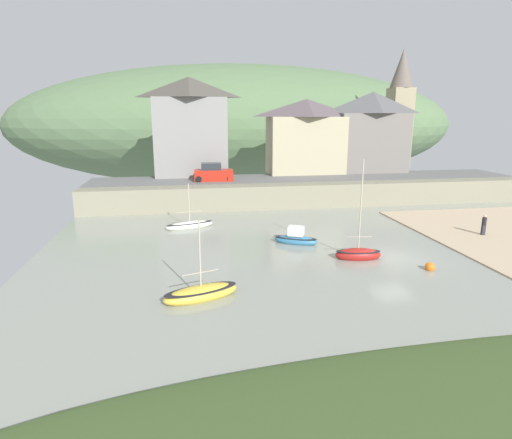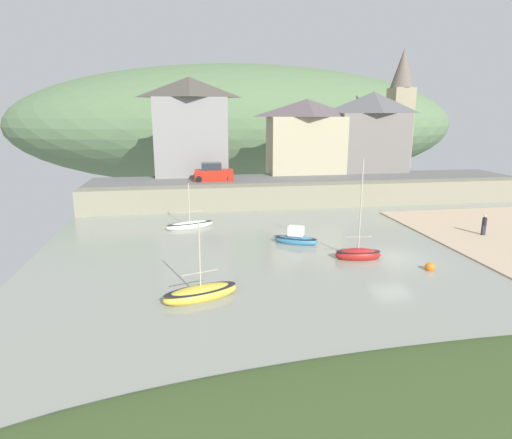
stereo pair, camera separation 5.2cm
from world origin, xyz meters
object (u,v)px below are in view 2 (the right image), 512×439
church_with_spire (400,108)px  person_on_slipway (484,224)px  waterfront_building_right (372,132)px  sailboat_nearest_shore (296,239)px  waterfront_building_centre (306,136)px  parked_car_near_slipway (213,173)px  sailboat_far_left (201,293)px  mooring_buoy (430,267)px  motorboat_with_cabin (190,225)px  waterfront_building_left (190,127)px  dinghy_open_wooden (358,254)px

church_with_spire → person_on_slipway: (-5.11, -25.28, -9.25)m
waterfront_building_right → church_with_spire: size_ratio=0.63×
sailboat_nearest_shore → person_on_slipway: 15.15m
waterfront_building_centre → church_with_spire: size_ratio=0.61×
waterfront_building_centre → parked_car_near_slipway: 12.85m
waterfront_building_centre → parked_car_near_slipway: bearing=-158.6°
waterfront_building_right → sailboat_far_left: waterfront_building_right is taller
waterfront_building_centre → mooring_buoy: (0.35, -27.69, -6.67)m
sailboat_far_left → sailboat_nearest_shore: sailboat_far_left is taller
waterfront_building_right → sailboat_nearest_shore: waterfront_building_right is taller
mooring_buoy → sailboat_far_left: bearing=-172.0°
person_on_slipway → waterfront_building_centre: bearing=112.2°
church_with_spire → motorboat_with_cabin: church_with_spire is taller
waterfront_building_left → motorboat_with_cabin: waterfront_building_left is taller
church_with_spire → motorboat_with_cabin: 35.28m
church_with_spire → dinghy_open_wooden: 35.00m
person_on_slipway → church_with_spire: bearing=78.6°
dinghy_open_wooden → person_on_slipway: dinghy_open_wooden is taller
waterfront_building_left → person_on_slipway: waterfront_building_left is taller
waterfront_building_left → dinghy_open_wooden: bearing=-67.2°
sailboat_nearest_shore → parked_car_near_slipway: size_ratio=0.81×
motorboat_with_cabin → sailboat_nearest_shore: bearing=-54.9°
waterfront_building_centre → waterfront_building_left: bearing=180.0°
dinghy_open_wooden → sailboat_nearest_shore: dinghy_open_wooden is taller
waterfront_building_left → sailboat_far_left: bearing=-90.3°
waterfront_building_centre → sailboat_nearest_shore: size_ratio=2.74×
waterfront_building_left → person_on_slipway: size_ratio=6.82×
dinghy_open_wooden → sailboat_nearest_shore: 5.20m
sailboat_far_left → mooring_buoy: (14.17, 1.99, -0.11)m
waterfront_building_right → motorboat_with_cabin: bearing=-146.3°
waterfront_building_centre → sailboat_far_left: (-13.82, -29.68, -6.56)m
parked_car_near_slipway → person_on_slipway: bearing=-37.4°
waterfront_building_left → motorboat_with_cabin: 16.88m
waterfront_building_centre → sailboat_nearest_shore: (-6.44, -20.84, -6.49)m
mooring_buoy → person_on_slipway: bearing=37.5°
waterfront_building_centre → sailboat_nearest_shore: 22.76m
sailboat_nearest_shore → person_on_slipway: bearing=25.2°
waterfront_building_right → parked_car_near_slipway: size_ratio=2.31×
person_on_slipway → motorboat_with_cabin: bearing=164.6°
waterfront_building_left → dinghy_open_wooden: size_ratio=1.62×
parked_car_near_slipway → waterfront_building_centre: bearing=23.8°
dinghy_open_wooden → motorboat_with_cabin: 14.82m
waterfront_building_right → dinghy_open_wooden: (-11.48, -24.93, -6.98)m
sailboat_nearest_shore → waterfront_building_centre: bearing=99.7°
motorboat_with_cabin → person_on_slipway: (22.90, -6.30, 0.73)m
mooring_buoy → parked_car_near_slipway: bearing=117.0°
motorboat_with_cabin → sailboat_far_left: sailboat_far_left is taller
waterfront_building_centre → waterfront_building_right: (8.26, 0.00, 0.46)m
waterfront_building_left → mooring_buoy: size_ratio=18.14×
waterfront_building_centre → sailboat_nearest_shore: waterfront_building_centre is taller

